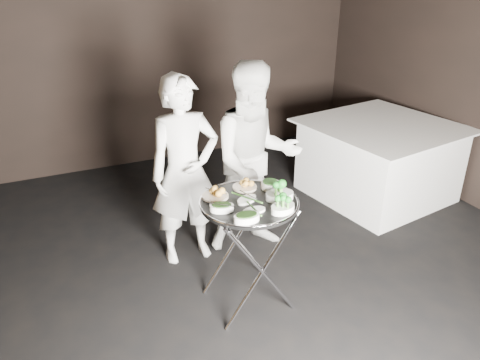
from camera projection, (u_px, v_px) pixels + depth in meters
name	position (u px, v px, depth m)	size (l,w,h in m)	color
floor	(252.00, 351.00, 3.13)	(6.00, 7.00, 0.05)	black
wall_back	(121.00, 42.00, 5.39)	(6.00, 0.05, 3.00)	black
tray_stand	(249.00, 248.00, 3.37)	(0.57, 0.48, 0.84)	silver
serving_tray	(249.00, 203.00, 3.21)	(0.69, 0.69, 0.04)	black
potato_plate_a	(215.00, 193.00, 3.25)	(0.20, 0.20, 0.07)	beige
potato_plate_b	(245.00, 185.00, 3.38)	(0.18, 0.18, 0.06)	beige
greens_bowl	(270.00, 184.00, 3.38)	(0.13, 0.13, 0.08)	white
asparagus_plate_a	(247.00, 199.00, 3.21)	(0.20, 0.17, 0.04)	white
asparagus_plate_b	(254.00, 210.00, 3.07)	(0.16, 0.09, 0.03)	white
spinach_bowl_a	(222.00, 207.00, 3.08)	(0.19, 0.15, 0.07)	white
spinach_bowl_b	(247.00, 217.00, 2.95)	(0.17, 0.12, 0.07)	white
broccoli_bowl_a	(280.00, 194.00, 3.23)	(0.21, 0.17, 0.08)	white
broccoli_bowl_b	(283.00, 207.00, 3.07)	(0.20, 0.17, 0.07)	white
serving_utensils	(247.00, 191.00, 3.25)	(0.57, 0.41, 0.01)	silver
waiter_left	(185.00, 172.00, 3.79)	(0.58, 0.38, 1.59)	white
waiter_right	(255.00, 160.00, 3.94)	(0.80, 0.63, 1.65)	white
dining_table	(378.00, 160.00, 5.02)	(1.41, 1.41, 0.81)	white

